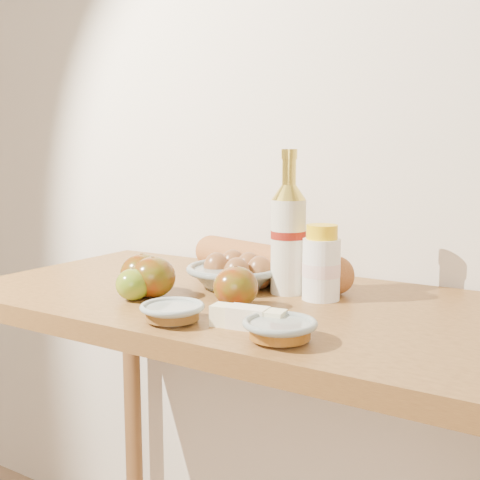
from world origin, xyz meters
name	(u,v)px	position (x,y,z in m)	size (l,w,h in m)	color
back_wall	(320,105)	(0.00, 1.51, 1.30)	(3.50, 0.02, 2.60)	white
table	(248,355)	(0.00, 1.18, 0.78)	(1.20, 0.60, 0.90)	olive
bourbon_bottle	(288,236)	(0.05, 1.25, 1.02)	(0.09, 0.09, 0.30)	beige
cream_bottle	(321,265)	(0.13, 1.24, 0.97)	(0.10, 0.10, 0.15)	white
egg_bowl	(236,273)	(-0.07, 1.24, 0.93)	(0.27, 0.27, 0.07)	gray
baguette	(266,262)	(-0.05, 1.35, 0.94)	(0.48, 0.21, 0.08)	#BA7239
apple_yellowgreen	(133,284)	(-0.18, 1.04, 0.93)	(0.08, 0.08, 0.06)	olive
apple_redgreen_front	(153,277)	(-0.16, 1.08, 0.94)	(0.10, 0.10, 0.08)	maroon
apple_redgreen_right	(236,287)	(0.02, 1.10, 0.94)	(0.11, 0.11, 0.08)	#8D0907
sugar_bowl	(172,312)	(-0.02, 0.96, 0.92)	(0.15, 0.15, 0.03)	#97A5A0
syrup_bowl	(280,330)	(0.19, 0.96, 0.92)	(0.13, 0.13, 0.03)	gray
butter_stick	(248,318)	(0.11, 0.99, 0.92)	(0.13, 0.05, 0.04)	#FCF7C3
apple_extra	(142,274)	(-0.20, 1.09, 0.94)	(0.10, 0.10, 0.08)	maroon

